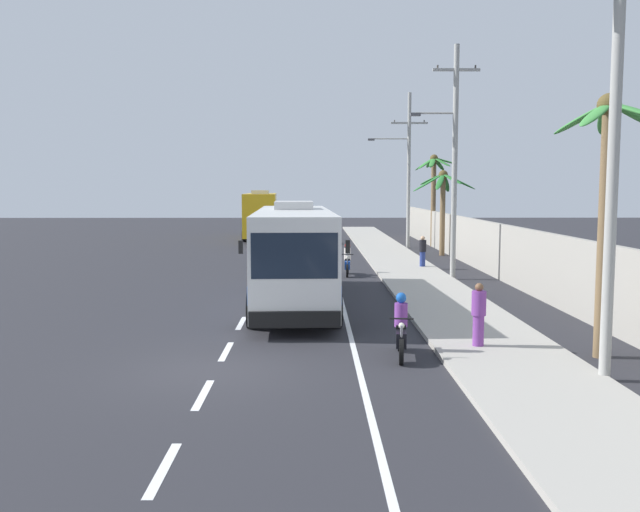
# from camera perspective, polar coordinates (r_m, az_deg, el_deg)

# --- Properties ---
(ground_plane) EXTENTS (160.00, 160.00, 0.00)m
(ground_plane) POSITION_cam_1_polar(r_m,az_deg,el_deg) (15.86, -8.59, -9.31)
(ground_plane) COLOR #28282D
(sidewalk_kerb) EXTENTS (3.20, 90.00, 0.14)m
(sidewalk_kerb) POSITION_cam_1_polar(r_m,az_deg,el_deg) (25.90, 9.72, -3.33)
(sidewalk_kerb) COLOR #A8A399
(sidewalk_kerb) RESTS_ON ground
(lane_markings) EXTENTS (3.37, 71.00, 0.01)m
(lane_markings) POSITION_cam_1_polar(r_m,az_deg,el_deg) (30.20, -1.01, -2.10)
(lane_markings) COLOR white
(lane_markings) RESTS_ON ground
(boundary_wall) EXTENTS (0.24, 60.00, 2.49)m
(boundary_wall) POSITION_cam_1_polar(r_m,az_deg,el_deg) (30.49, 15.46, 0.12)
(boundary_wall) COLOR #9E998E
(boundary_wall) RESTS_ON ground
(coach_bus_foreground) EXTENTS (3.19, 12.06, 3.59)m
(coach_bus_foreground) POSITION_cam_1_polar(r_m,az_deg,el_deg) (24.15, -2.18, 0.41)
(coach_bus_foreground) COLOR silver
(coach_bus_foreground) RESTS_ON ground
(coach_bus_far_lane) EXTENTS (3.22, 12.09, 3.92)m
(coach_bus_far_lane) POSITION_cam_1_polar(r_m,az_deg,el_deg) (55.99, -4.92, 3.55)
(coach_bus_far_lane) COLOR gold
(coach_bus_far_lane) RESTS_ON ground
(motorcycle_beside_bus) EXTENTS (0.56, 1.96, 1.56)m
(motorcycle_beside_bus) POSITION_cam_1_polar(r_m,az_deg,el_deg) (16.79, 6.74, -6.20)
(motorcycle_beside_bus) COLOR black
(motorcycle_beside_bus) RESTS_ON ground
(motorcycle_trailing) EXTENTS (0.56, 1.96, 1.53)m
(motorcycle_trailing) POSITION_cam_1_polar(r_m,az_deg,el_deg) (32.16, 2.30, -0.50)
(motorcycle_trailing) COLOR black
(motorcycle_trailing) RESTS_ON ground
(pedestrian_near_kerb) EXTENTS (0.36, 0.36, 1.54)m
(pedestrian_near_kerb) POSITION_cam_1_polar(r_m,az_deg,el_deg) (35.01, 8.52, 0.45)
(pedestrian_near_kerb) COLOR navy
(pedestrian_near_kerb) RESTS_ON sidewalk_kerb
(pedestrian_midwalk) EXTENTS (0.36, 0.36, 1.59)m
(pedestrian_midwalk) POSITION_cam_1_polar(r_m,az_deg,el_deg) (17.64, 13.05, -4.66)
(pedestrian_midwalk) COLOR #75388E
(pedestrian_midwalk) RESTS_ON sidewalk_kerb
(utility_pole_nearest) EXTENTS (2.48, 0.24, 9.09)m
(utility_pole_nearest) POSITION_cam_1_polar(r_m,az_deg,el_deg) (15.48, 23.20, 7.82)
(utility_pole_nearest) COLOR #9E9E99
(utility_pole_nearest) RESTS_ON ground
(utility_pole_mid) EXTENTS (3.02, 0.24, 10.32)m
(utility_pole_mid) POSITION_cam_1_polar(r_m,az_deg,el_deg) (31.13, 11.03, 8.08)
(utility_pole_mid) COLOR #9E9E99
(utility_pole_mid) RESTS_ON ground
(utility_pole_far) EXTENTS (4.04, 0.24, 10.48)m
(utility_pole_far) POSITION_cam_1_polar(r_m,az_deg,el_deg) (47.24, 7.27, 7.37)
(utility_pole_far) COLOR #9E9E99
(utility_pole_far) RESTS_ON ground
(palm_nearest) EXTENTS (3.90, 3.88, 5.16)m
(palm_nearest) POSITION_cam_1_polar(r_m,az_deg,el_deg) (42.17, 10.16, 5.10)
(palm_nearest) COLOR brown
(palm_nearest) RESTS_ON ground
(palm_second) EXTENTS (2.95, 3.07, 6.42)m
(palm_second) POSITION_cam_1_polar(r_m,az_deg,el_deg) (48.77, 9.43, 6.01)
(palm_second) COLOR brown
(palm_second) RESTS_ON ground
(palm_third) EXTENTS (2.45, 2.60, 6.29)m
(palm_third) POSITION_cam_1_polar(r_m,az_deg,el_deg) (17.62, 22.73, 6.11)
(palm_third) COLOR brown
(palm_third) RESTS_ON ground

